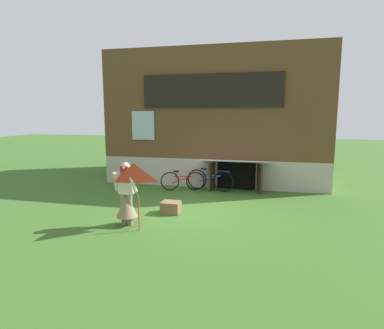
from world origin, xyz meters
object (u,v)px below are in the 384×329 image
Objects in this scene: kite at (134,179)px; wooden_crate at (171,207)px; person at (126,199)px; bicycle_blue at (210,180)px; bicycle_red at (183,181)px.

wooden_crate is at bearing 78.00° from kite.
kite is 3.08× the size of wooden_crate.
bicycle_blue is at bearing 94.79° from person.
bicycle_red is at bearing -157.80° from bicycle_blue.
person is at bearing -99.09° from bicycle_blue.
person is 0.91× the size of bicycle_blue.
kite is 1.02× the size of bicycle_red.
person is 1.00× the size of kite.
kite is at bearing -102.00° from wooden_crate.
wooden_crate is at bearing -96.82° from bicycle_red.
person is 3.09× the size of wooden_crate.
kite is 4.51m from bicycle_red.
bicycle_blue is at bearing 79.40° from wooden_crate.
kite is 0.91× the size of bicycle_blue.
person is 0.87m from kite.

